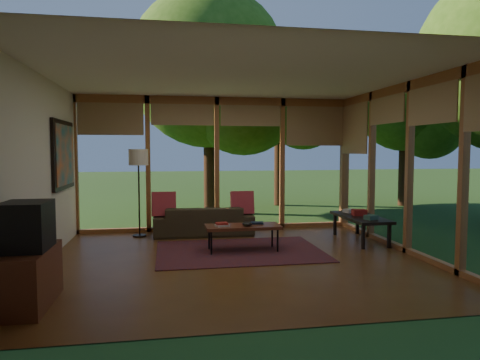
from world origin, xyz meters
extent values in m
plane|color=brown|center=(0.00, 0.00, 0.00)|extent=(5.50, 5.50, 0.00)
plane|color=silver|center=(0.00, 0.00, 2.70)|extent=(5.50, 5.50, 0.00)
cube|color=silver|center=(-2.75, 0.00, 1.35)|extent=(0.04, 5.00, 2.70)
cube|color=silver|center=(0.00, -2.50, 1.35)|extent=(5.50, 0.04, 2.70)
cube|color=#A06031|center=(0.00, 2.50, 1.35)|extent=(5.50, 0.12, 2.70)
cube|color=#A06031|center=(2.75, 0.00, 1.35)|extent=(0.12, 5.00, 2.70)
plane|color=#24491B|center=(8.00, 8.00, -0.01)|extent=(40.00, 40.00, 0.00)
cylinder|color=#392315|center=(0.08, 4.99, 2.39)|extent=(0.28, 0.28, 4.78)
sphere|color=#285413|center=(0.08, 4.99, 3.72)|extent=(4.07, 4.07, 4.07)
cylinder|color=#392315|center=(2.27, 6.21, 2.21)|extent=(0.28, 0.28, 4.42)
sphere|color=#285413|center=(2.27, 6.21, 3.44)|extent=(3.03, 3.03, 3.03)
cylinder|color=#392315|center=(5.64, 5.44, 1.92)|extent=(0.28, 0.28, 3.83)
sphere|color=#285413|center=(5.64, 5.44, 2.98)|extent=(2.76, 2.76, 2.76)
cube|color=maroon|center=(0.13, 0.53, 0.01)|extent=(2.63, 1.87, 0.01)
imported|color=#382D1C|center=(-0.32, 2.00, 0.28)|extent=(1.90, 0.76, 0.55)
cube|color=maroon|center=(-1.07, 1.95, 0.61)|extent=(0.45, 0.24, 0.47)
cube|color=maroon|center=(0.43, 1.95, 0.60)|extent=(0.44, 0.24, 0.46)
cube|color=beige|center=(-0.16, 0.49, 0.44)|extent=(0.23, 0.20, 0.03)
cube|color=maroon|center=(-0.16, 0.49, 0.47)|extent=(0.20, 0.16, 0.03)
cube|color=black|center=(0.44, 0.62, 0.44)|extent=(0.22, 0.18, 0.03)
ellipsoid|color=black|center=(0.24, 0.44, 0.46)|extent=(0.16, 0.16, 0.07)
cube|color=#5D2A19|center=(-2.47, -1.48, 0.30)|extent=(0.50, 1.00, 0.60)
cube|color=black|center=(-2.45, -1.48, 0.85)|extent=(0.45, 0.55, 0.50)
cube|color=#335A4B|center=(2.40, 0.55, 0.49)|extent=(0.25, 0.21, 0.07)
cube|color=maroon|center=(2.40, 1.00, 0.51)|extent=(0.26, 0.20, 0.11)
cube|color=beige|center=(2.40, 1.40, 0.49)|extent=(0.27, 0.24, 0.06)
cylinder|color=black|center=(-1.53, 2.03, 0.01)|extent=(0.26, 0.26, 0.03)
cylinder|color=black|center=(-1.53, 2.03, 0.79)|extent=(0.03, 0.03, 1.52)
cylinder|color=beige|center=(-1.53, 2.03, 1.50)|extent=(0.36, 0.36, 0.30)
cube|color=#5D2A19|center=(0.19, 0.54, 0.40)|extent=(1.20, 0.50, 0.05)
cylinder|color=black|center=(-0.34, 0.36, 0.19)|extent=(0.03, 0.03, 0.38)
cylinder|color=black|center=(0.72, 0.36, 0.19)|extent=(0.03, 0.03, 0.38)
cylinder|color=black|center=(-0.34, 0.72, 0.19)|extent=(0.03, 0.03, 0.38)
cylinder|color=black|center=(0.72, 0.72, 0.19)|extent=(0.03, 0.03, 0.38)
cube|color=black|center=(2.40, 0.95, 0.43)|extent=(0.60, 1.40, 0.05)
cube|color=black|center=(2.17, 0.35, 0.20)|extent=(0.05, 0.05, 0.40)
cube|color=black|center=(2.63, 0.35, 0.20)|extent=(0.05, 0.05, 0.40)
cube|color=black|center=(2.17, 1.55, 0.20)|extent=(0.05, 0.05, 0.40)
cube|color=black|center=(2.63, 1.55, 0.20)|extent=(0.05, 0.05, 0.40)
cube|color=black|center=(-2.72, 1.40, 1.55)|extent=(0.05, 1.35, 1.15)
cube|color=#196274|center=(-2.69, 1.40, 1.55)|extent=(0.02, 1.20, 1.00)
camera|label=1|loc=(-1.01, -6.16, 1.63)|focal=32.00mm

